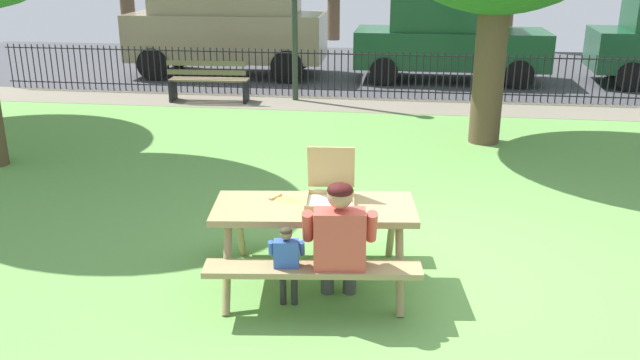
% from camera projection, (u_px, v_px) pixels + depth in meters
% --- Properties ---
extents(ground, '(28.00, 11.86, 0.02)m').
position_uv_depth(ground, '(423.00, 199.00, 8.32)').
color(ground, '#679F4D').
extents(cobblestone_walkway, '(28.00, 1.40, 0.01)m').
position_uv_depth(cobblestone_walkway, '(422.00, 107.00, 13.21)').
color(cobblestone_walkway, gray).
extents(street_asphalt, '(28.00, 7.49, 0.01)m').
position_uv_depth(street_asphalt, '(421.00, 69.00, 17.37)').
color(street_asphalt, '#424247').
extents(picnic_table_foreground, '(1.97, 1.69, 0.79)m').
position_uv_depth(picnic_table_foreground, '(314.00, 223.00, 6.01)').
color(picnic_table_foreground, '#9E895B').
rests_on(picnic_table_foreground, ground).
extents(pizza_box_open, '(0.47, 0.54, 0.48)m').
position_uv_depth(pizza_box_open, '(330.00, 188.00, 6.04)').
color(pizza_box_open, tan).
rests_on(pizza_box_open, picnic_table_foreground).
extents(pizza_slice_on_table, '(0.30, 0.25, 0.02)m').
position_uv_depth(pizza_slice_on_table, '(284.00, 199.00, 6.09)').
color(pizza_slice_on_table, '#F0C450').
rests_on(pizza_slice_on_table, picnic_table_foreground).
extents(adult_at_table, '(0.63, 0.62, 1.19)m').
position_uv_depth(adult_at_table, '(339.00, 240.00, 5.51)').
color(adult_at_table, '#424242').
rests_on(adult_at_table, ground).
extents(child_at_table, '(0.31, 0.31, 0.81)m').
position_uv_depth(child_at_table, '(287.00, 259.00, 5.54)').
color(child_at_table, '#2B2B2B').
rests_on(child_at_table, ground).
extents(iron_fence_streetside, '(18.40, 0.03, 0.98)m').
position_uv_depth(iron_fence_streetside, '(423.00, 75.00, 13.70)').
color(iron_fence_streetside, black).
rests_on(iron_fence_streetside, ground).
extents(park_bench_left, '(1.62, 0.54, 0.85)m').
position_uv_depth(park_bench_left, '(209.00, 81.00, 13.51)').
color(park_bench_left, '#736346').
rests_on(park_bench_left, ground).
extents(parked_car_far_left, '(4.76, 2.20, 2.46)m').
position_uv_depth(parked_car_far_left, '(227.00, 21.00, 16.17)').
color(parked_car_far_left, gray).
rests_on(parked_car_far_left, ground).
extents(parked_car_left, '(4.41, 1.93, 1.94)m').
position_uv_depth(parked_car_left, '(449.00, 37.00, 15.56)').
color(parked_car_left, '#1A4F2B').
rests_on(parked_car_left, ground).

